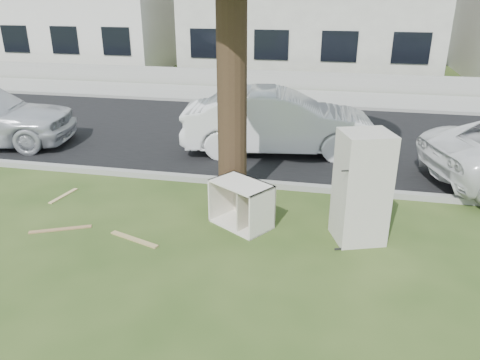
# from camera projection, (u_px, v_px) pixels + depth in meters

# --- Properties ---
(ground) EXTENTS (120.00, 120.00, 0.00)m
(ground) POSITION_uv_depth(u_px,v_px,m) (233.00, 246.00, 7.37)
(ground) COLOR #2A4017
(road) EXTENTS (120.00, 7.00, 0.01)m
(road) POSITION_uv_depth(u_px,v_px,m) (280.00, 136.00, 12.80)
(road) COLOR black
(road) RESTS_ON ground
(kerb_near) EXTENTS (120.00, 0.18, 0.12)m
(kerb_near) POSITION_uv_depth(u_px,v_px,m) (259.00, 186.00, 9.59)
(kerb_near) COLOR gray
(kerb_near) RESTS_ON ground
(kerb_far) EXTENTS (120.00, 0.18, 0.12)m
(kerb_far) POSITION_uv_depth(u_px,v_px,m) (293.00, 107.00, 16.02)
(kerb_far) COLOR gray
(kerb_far) RESTS_ON ground
(sidewalk) EXTENTS (120.00, 2.80, 0.01)m
(sidewalk) POSITION_uv_depth(u_px,v_px,m) (297.00, 98.00, 17.33)
(sidewalk) COLOR gray
(sidewalk) RESTS_ON ground
(low_wall) EXTENTS (120.00, 0.15, 0.70)m
(low_wall) POSITION_uv_depth(u_px,v_px,m) (301.00, 80.00, 18.65)
(low_wall) COLOR gray
(low_wall) RESTS_ON ground
(fridge) EXTENTS (0.92, 0.89, 1.79)m
(fridge) POSITION_uv_depth(u_px,v_px,m) (362.00, 188.00, 7.27)
(fridge) COLOR silver
(fridge) RESTS_ON ground
(cabinet) EXTENTS (1.17, 1.06, 0.78)m
(cabinet) POSITION_uv_depth(u_px,v_px,m) (241.00, 204.00, 7.89)
(cabinet) COLOR white
(cabinet) RESTS_ON ground
(plank_a) EXTENTS (0.95, 0.50, 0.02)m
(plank_a) POSITION_uv_depth(u_px,v_px,m) (61.00, 229.00, 7.86)
(plank_a) COLOR #99724A
(plank_a) RESTS_ON ground
(plank_b) EXTENTS (0.93, 0.40, 0.02)m
(plank_b) POSITION_uv_depth(u_px,v_px,m) (134.00, 239.00, 7.54)
(plank_b) COLOR tan
(plank_b) RESTS_ON ground
(plank_c) EXTENTS (0.21, 0.75, 0.02)m
(plank_c) POSITION_uv_depth(u_px,v_px,m) (63.00, 196.00, 9.12)
(plank_c) COLOR tan
(plank_c) RESTS_ON ground
(car_center) EXTENTS (4.82, 2.27, 1.53)m
(car_center) POSITION_uv_depth(u_px,v_px,m) (279.00, 122.00, 11.35)
(car_center) COLOR silver
(car_center) RESTS_ON ground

